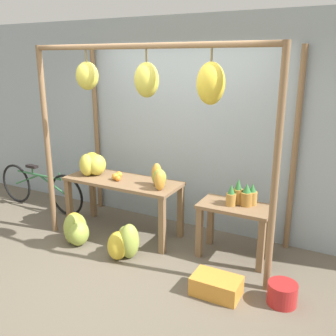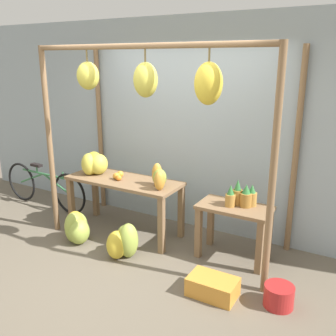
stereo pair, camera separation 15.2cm
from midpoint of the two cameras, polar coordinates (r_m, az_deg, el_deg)
The scene contains 14 objects.
ground_plane at distance 4.37m, azimuth -5.09°, elevation -14.97°, with size 20.00×20.00×0.00m, color #665B4C.
shop_wall_back at distance 5.05m, azimuth 3.87°, elevation 6.39°, with size 8.00×0.08×2.80m.
stall_awning at distance 4.17m, azimuth -0.77°, elevation 9.52°, with size 2.96×1.16×2.42m.
display_table_main at distance 4.96m, azimuth -5.83°, elevation -3.06°, with size 1.54×0.60×0.75m.
display_table_side at distance 4.42m, azimuth 11.01°, elevation -7.69°, with size 0.83×0.46×0.65m.
banana_pile_on_table at distance 5.14m, azimuth -10.32°, elevation 0.65°, with size 0.38×0.39×0.31m.
orange_pile at distance 4.92m, azimuth -6.77°, elevation -1.19°, with size 0.15×0.21×0.09m.
pineapple_cluster at distance 4.34m, azimuth 12.16°, elevation -4.25°, with size 0.32×0.25×0.30m.
banana_pile_ground_left at distance 4.97m, azimuth -12.95°, elevation -8.87°, with size 0.44×0.42×0.40m.
banana_pile_ground_right at distance 4.53m, azimuth -5.88°, elevation -11.13°, with size 0.39×0.44×0.43m.
fruit_crate_white at distance 3.92m, azimuth 7.98°, elevation -17.48°, with size 0.48×0.30×0.19m.
blue_bucket at distance 3.91m, azimuth 17.66°, elevation -18.10°, with size 0.28×0.28×0.22m.
parked_bicycle at distance 6.18m, azimuth -17.67°, elevation -2.69°, with size 1.74×0.09×0.69m.
papaya_pile at distance 4.56m, azimuth -0.45°, elevation -1.45°, with size 0.30×0.33×0.28m.
Camera 2 is at (2.25, -3.00, 2.26)m, focal length 40.00 mm.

